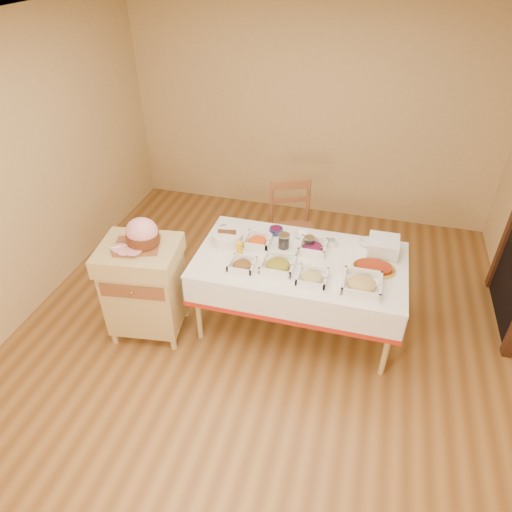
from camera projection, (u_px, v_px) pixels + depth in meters
The scene contains 22 objects.
room_shell at pixel (258, 218), 3.48m from camera, with size 5.00×5.00×5.00m.
dining_table at pixel (299, 273), 4.06m from camera, with size 1.82×1.02×0.76m.
butcher_cart at pixel (144, 284), 4.04m from camera, with size 0.73×0.64×0.94m.
dining_chair at pixel (292, 229), 4.80m from camera, with size 0.59×0.58×1.02m.
ham_on_board at pixel (141, 235), 3.75m from camera, with size 0.38×0.37×0.25m.
serving_dish_a at pixel (242, 265), 3.85m from camera, with size 0.22×0.21×0.09m.
serving_dish_b at pixel (278, 265), 3.84m from camera, with size 0.28×0.28×0.11m.
serving_dish_c at pixel (312, 277), 3.71m from camera, with size 0.24×0.24×0.10m.
serving_dish_d at pixel (362, 284), 3.63m from camera, with size 0.31×0.31×0.12m.
serving_dish_e at pixel (258, 241), 4.13m from camera, with size 0.24×0.23×0.11m.
serving_dish_f at pixel (313, 247), 4.05m from camera, with size 0.25×0.24×0.11m.
small_bowl_left at pixel (224, 229), 4.31m from camera, with size 0.11×0.11×0.05m.
small_bowl_mid at pixel (276, 230), 4.28m from camera, with size 0.13×0.13×0.05m.
small_bowl_right at pixel (331, 242), 4.12m from camera, with size 0.11×0.11×0.05m.
bowl_white_imported at pixel (302, 235), 4.24m from camera, with size 0.14×0.14×0.03m, color white.
bowl_small_imported at pixel (367, 243), 4.13m from camera, with size 0.15×0.15×0.05m, color white.
preserve_jar_left at pixel (284, 242), 4.08m from camera, with size 0.11×0.11×0.14m.
preserve_jar_right at pixel (309, 243), 4.06m from camera, with size 0.09×0.09×0.12m.
mustard_bottle at pixel (239, 249), 3.94m from camera, with size 0.06×0.06×0.19m.
bread_basket at pixel (227, 237), 4.15m from camera, with size 0.27×0.27×0.12m.
plate_stack at pixel (383, 246), 4.00m from camera, with size 0.26×0.26×0.14m.
brass_platter at pixel (374, 268), 3.83m from camera, with size 0.35×0.25×0.05m.
Camera 1 is at (0.76, -2.89, 3.10)m, focal length 32.00 mm.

